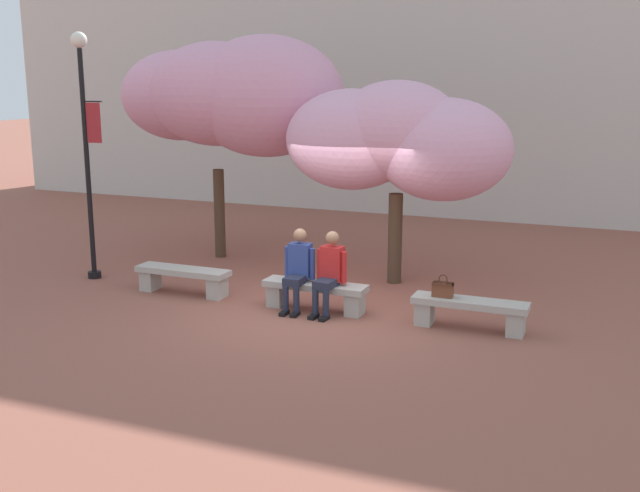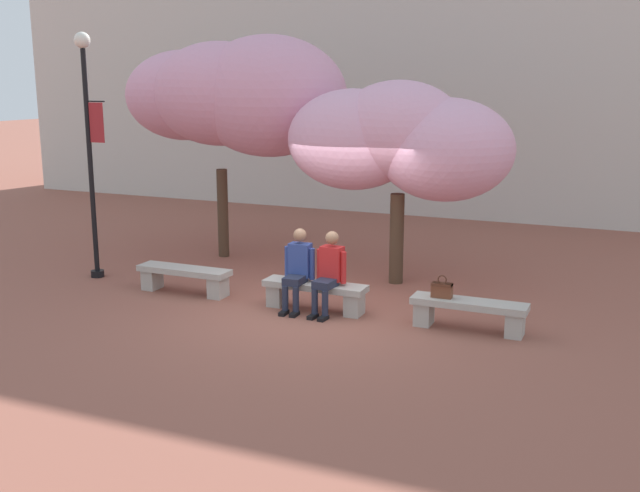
{
  "view_description": "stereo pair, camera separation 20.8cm",
  "coord_description": "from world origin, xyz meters",
  "px_view_note": "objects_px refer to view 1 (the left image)",
  "views": [
    {
      "loc": [
        4.45,
        -10.46,
        3.55
      ],
      "look_at": [
        0.0,
        0.2,
        1.0
      ],
      "focal_mm": 42.0,
      "sensor_mm": 36.0,
      "label": 1
    },
    {
      "loc": [
        4.64,
        -10.38,
        3.55
      ],
      "look_at": [
        0.0,
        0.2,
        1.0
      ],
      "focal_mm": 42.0,
      "sensor_mm": 36.0,
      "label": 2
    }
  ],
  "objects_px": {
    "person_seated_left": "(298,266)",
    "person_seated_right": "(330,270)",
    "lamp_post_with_banner": "(86,135)",
    "stone_bench_center": "(470,310)",
    "stone_bench_west_end": "(183,277)",
    "stone_bench_near_west": "(315,292)",
    "cherry_tree_secondary": "(229,96)",
    "handbag": "(443,288)",
    "cherry_tree_main": "(399,141)"
  },
  "relations": [
    {
      "from": "person_seated_left",
      "to": "person_seated_right",
      "type": "bearing_deg",
      "value": 0.02
    },
    {
      "from": "lamp_post_with_banner",
      "to": "stone_bench_center",
      "type": "bearing_deg",
      "value": -2.19
    },
    {
      "from": "stone_bench_west_end",
      "to": "stone_bench_near_west",
      "type": "bearing_deg",
      "value": 0.0
    },
    {
      "from": "person_seated_left",
      "to": "cherry_tree_secondary",
      "type": "height_order",
      "value": "cherry_tree_secondary"
    },
    {
      "from": "stone_bench_center",
      "to": "cherry_tree_secondary",
      "type": "bearing_deg",
      "value": 152.84
    },
    {
      "from": "handbag",
      "to": "lamp_post_with_banner",
      "type": "height_order",
      "value": "lamp_post_with_banner"
    },
    {
      "from": "person_seated_right",
      "to": "lamp_post_with_banner",
      "type": "xyz_separation_m",
      "value": [
        -4.8,
        0.32,
        1.92
      ]
    },
    {
      "from": "lamp_post_with_banner",
      "to": "person_seated_left",
      "type": "bearing_deg",
      "value": -4.3
    },
    {
      "from": "handbag",
      "to": "cherry_tree_main",
      "type": "height_order",
      "value": "cherry_tree_main"
    },
    {
      "from": "lamp_post_with_banner",
      "to": "cherry_tree_main",
      "type": "bearing_deg",
      "value": 19.24
    },
    {
      "from": "stone_bench_near_west",
      "to": "handbag",
      "type": "height_order",
      "value": "handbag"
    },
    {
      "from": "handbag",
      "to": "cherry_tree_main",
      "type": "xyz_separation_m",
      "value": [
        -1.34,
        2.1,
        1.97
      ]
    },
    {
      "from": "lamp_post_with_banner",
      "to": "cherry_tree_secondary",
      "type": "bearing_deg",
      "value": 60.04
    },
    {
      "from": "handbag",
      "to": "lamp_post_with_banner",
      "type": "xyz_separation_m",
      "value": [
        -6.57,
        0.28,
        2.04
      ]
    },
    {
      "from": "stone_bench_center",
      "to": "cherry_tree_secondary",
      "type": "relative_size",
      "value": 0.35
    },
    {
      "from": "person_seated_right",
      "to": "cherry_tree_secondary",
      "type": "distance_m",
      "value": 5.09
    },
    {
      "from": "stone_bench_center",
      "to": "cherry_tree_main",
      "type": "relative_size",
      "value": 0.42
    },
    {
      "from": "stone_bench_west_end",
      "to": "lamp_post_with_banner",
      "type": "xyz_separation_m",
      "value": [
        -2.08,
        0.27,
        2.32
      ]
    },
    {
      "from": "person_seated_right",
      "to": "cherry_tree_secondary",
      "type": "relative_size",
      "value": 0.27
    },
    {
      "from": "handbag",
      "to": "cherry_tree_secondary",
      "type": "xyz_separation_m",
      "value": [
        -5.1,
        2.84,
        2.69
      ]
    },
    {
      "from": "stone_bench_near_west",
      "to": "person_seated_right",
      "type": "relative_size",
      "value": 1.3
    },
    {
      "from": "handbag",
      "to": "lamp_post_with_banner",
      "type": "distance_m",
      "value": 6.89
    },
    {
      "from": "stone_bench_west_end",
      "to": "handbag",
      "type": "xyz_separation_m",
      "value": [
        4.49,
        -0.01,
        0.28
      ]
    },
    {
      "from": "cherry_tree_main",
      "to": "cherry_tree_secondary",
      "type": "xyz_separation_m",
      "value": [
        -3.76,
        0.73,
        0.73
      ]
    },
    {
      "from": "person_seated_right",
      "to": "handbag",
      "type": "relative_size",
      "value": 3.81
    },
    {
      "from": "person_seated_right",
      "to": "handbag",
      "type": "distance_m",
      "value": 1.78
    },
    {
      "from": "stone_bench_west_end",
      "to": "person_seated_right",
      "type": "xyz_separation_m",
      "value": [
        2.71,
        -0.05,
        0.4
      ]
    },
    {
      "from": "person_seated_left",
      "to": "stone_bench_near_west",
      "type": "bearing_deg",
      "value": 11.21
    },
    {
      "from": "person_seated_right",
      "to": "cherry_tree_secondary",
      "type": "xyz_separation_m",
      "value": [
        -3.32,
        2.88,
        2.57
      ]
    },
    {
      "from": "cherry_tree_secondary",
      "to": "person_seated_right",
      "type": "bearing_deg",
      "value": -40.87
    },
    {
      "from": "person_seated_right",
      "to": "lamp_post_with_banner",
      "type": "relative_size",
      "value": 0.29
    },
    {
      "from": "person_seated_left",
      "to": "handbag",
      "type": "distance_m",
      "value": 2.31
    },
    {
      "from": "stone_bench_west_end",
      "to": "person_seated_left",
      "type": "relative_size",
      "value": 1.3
    },
    {
      "from": "stone_bench_west_end",
      "to": "stone_bench_center",
      "type": "distance_m",
      "value": 4.89
    },
    {
      "from": "stone_bench_center",
      "to": "person_seated_right",
      "type": "bearing_deg",
      "value": -178.6
    },
    {
      "from": "stone_bench_west_end",
      "to": "cherry_tree_main",
      "type": "xyz_separation_m",
      "value": [
        3.15,
        2.09,
        2.25
      ]
    },
    {
      "from": "person_seated_right",
      "to": "cherry_tree_secondary",
      "type": "height_order",
      "value": "cherry_tree_secondary"
    },
    {
      "from": "person_seated_right",
      "to": "stone_bench_west_end",
      "type": "bearing_deg",
      "value": 178.87
    },
    {
      "from": "person_seated_left",
      "to": "lamp_post_with_banner",
      "type": "bearing_deg",
      "value": 175.7
    },
    {
      "from": "stone_bench_west_end",
      "to": "stone_bench_near_west",
      "type": "xyz_separation_m",
      "value": [
        2.45,
        0.0,
        0.0
      ]
    },
    {
      "from": "lamp_post_with_banner",
      "to": "stone_bench_near_west",
      "type": "bearing_deg",
      "value": -3.38
    },
    {
      "from": "cherry_tree_secondary",
      "to": "stone_bench_center",
      "type": "bearing_deg",
      "value": -27.16
    },
    {
      "from": "person_seated_right",
      "to": "handbag",
      "type": "height_order",
      "value": "person_seated_right"
    },
    {
      "from": "lamp_post_with_banner",
      "to": "stone_bench_west_end",
      "type": "bearing_deg",
      "value": -7.3
    },
    {
      "from": "stone_bench_center",
      "to": "person_seated_right",
      "type": "relative_size",
      "value": 1.3
    },
    {
      "from": "person_seated_left",
      "to": "cherry_tree_secondary",
      "type": "bearing_deg",
      "value": 134.1
    },
    {
      "from": "person_seated_right",
      "to": "cherry_tree_main",
      "type": "distance_m",
      "value": 2.86
    },
    {
      "from": "person_seated_left",
      "to": "handbag",
      "type": "xyz_separation_m",
      "value": [
        2.31,
        0.04,
        -0.12
      ]
    },
    {
      "from": "cherry_tree_main",
      "to": "cherry_tree_secondary",
      "type": "relative_size",
      "value": 0.82
    },
    {
      "from": "person_seated_left",
      "to": "cherry_tree_main",
      "type": "distance_m",
      "value": 2.99
    }
  ]
}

